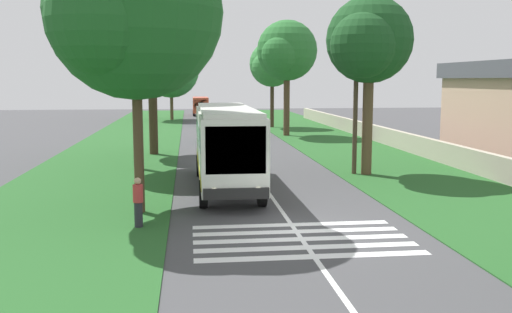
% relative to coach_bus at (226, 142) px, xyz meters
% --- Properties ---
extents(ground, '(160.00, 160.00, 0.00)m').
position_rel_coach_bus_xyz_m(ground, '(-7.75, -1.80, -2.15)').
color(ground, '#424244').
extents(grass_verge_left, '(120.00, 8.00, 0.04)m').
position_rel_coach_bus_xyz_m(grass_verge_left, '(7.25, 6.40, -2.13)').
color(grass_verge_left, '#235623').
rests_on(grass_verge_left, ground).
extents(grass_verge_right, '(120.00, 8.00, 0.04)m').
position_rel_coach_bus_xyz_m(grass_verge_right, '(7.25, -10.00, -2.13)').
color(grass_verge_right, '#235623').
rests_on(grass_verge_right, ground).
extents(centre_line, '(110.00, 0.16, 0.01)m').
position_rel_coach_bus_xyz_m(centre_line, '(7.25, -1.80, -2.14)').
color(centre_line, silver).
rests_on(centre_line, ground).
extents(coach_bus, '(11.16, 2.62, 3.73)m').
position_rel_coach_bus_xyz_m(coach_bus, '(0.00, 0.00, 0.00)').
color(coach_bus, silver).
rests_on(coach_bus, ground).
extents(zebra_crossing, '(4.05, 6.80, 0.01)m').
position_rel_coach_bus_xyz_m(zebra_crossing, '(-8.72, -1.80, -2.14)').
color(zebra_crossing, silver).
rests_on(zebra_crossing, ground).
extents(trailing_car_0, '(4.30, 1.78, 1.43)m').
position_rel_coach_bus_xyz_m(trailing_car_0, '(19.86, -0.23, -1.48)').
color(trailing_car_0, '#145933').
rests_on(trailing_car_0, ground).
extents(trailing_car_1, '(4.30, 1.78, 1.43)m').
position_rel_coach_bus_xyz_m(trailing_car_1, '(27.60, -0.16, -1.48)').
color(trailing_car_1, '#B7A893').
rests_on(trailing_car_1, ground).
extents(trailing_car_2, '(4.30, 1.78, 1.43)m').
position_rel_coach_bus_xyz_m(trailing_car_2, '(36.52, -0.17, -1.48)').
color(trailing_car_2, '#145933').
rests_on(trailing_car_2, ground).
extents(trailing_car_3, '(4.30, 1.78, 1.43)m').
position_rel_coach_bus_xyz_m(trailing_car_3, '(44.53, -3.69, -1.48)').
color(trailing_car_3, navy).
rests_on(trailing_car_3, ground).
extents(trailing_minibus_0, '(6.00, 2.14, 2.53)m').
position_rel_coach_bus_xyz_m(trailing_minibus_0, '(54.47, 0.03, -0.60)').
color(trailing_minibus_0, '#CC4C33').
rests_on(trailing_minibus_0, ground).
extents(roadside_tree_left_0, '(5.69, 5.10, 9.71)m').
position_rel_coach_bus_xyz_m(roadside_tree_left_0, '(12.57, 4.12, 4.91)').
color(roadside_tree_left_0, '#3D2D1E').
rests_on(roadside_tree_left_0, grass_verge_left).
extents(roadside_tree_left_1, '(7.32, 6.50, 11.59)m').
position_rel_coach_bus_xyz_m(roadside_tree_left_1, '(6.26, 4.65, 6.08)').
color(roadside_tree_left_1, brown).
rests_on(roadside_tree_left_1, grass_verge_left).
extents(roadside_tree_left_2, '(8.16, 6.87, 9.54)m').
position_rel_coach_bus_xyz_m(roadside_tree_left_2, '(45.45, 3.98, 3.83)').
color(roadside_tree_left_2, brown).
rests_on(roadside_tree_left_2, grass_verge_left).
extents(roadside_tree_left_3, '(7.69, 6.37, 10.56)m').
position_rel_coach_bus_xyz_m(roadside_tree_left_3, '(-4.23, 3.65, 5.08)').
color(roadside_tree_left_3, '#4C3826').
rests_on(roadside_tree_left_3, grass_verge_left).
extents(roadside_tree_right_0, '(5.71, 4.71, 8.89)m').
position_rel_coach_bus_xyz_m(roadside_tree_right_0, '(33.16, -6.84, 4.28)').
color(roadside_tree_right_0, '#3D2D1E').
rests_on(roadside_tree_right_0, grass_verge_right).
extents(roadside_tree_right_1, '(5.71, 4.52, 9.17)m').
position_rel_coach_bus_xyz_m(roadside_tree_right_1, '(2.97, -7.42, 4.66)').
color(roadside_tree_right_1, brown).
rests_on(roadside_tree_right_1, grass_verge_right).
extents(roadside_tree_right_3, '(6.39, 5.28, 10.11)m').
position_rel_coach_bus_xyz_m(roadside_tree_right_3, '(24.29, -6.84, 5.18)').
color(roadside_tree_right_3, '#4C3826').
rests_on(roadside_tree_right_3, grass_verge_right).
extents(utility_pole, '(0.24, 1.40, 8.78)m').
position_rel_coach_bus_xyz_m(utility_pole, '(3.10, -6.96, 2.43)').
color(utility_pole, '#473828').
rests_on(utility_pole, grass_verge_right).
extents(roadside_wall, '(70.00, 0.40, 1.25)m').
position_rel_coach_bus_xyz_m(roadside_wall, '(12.25, -13.40, -1.48)').
color(roadside_wall, '#B2A893').
rests_on(roadside_wall, grass_verge_right).
extents(pedestrian, '(0.34, 0.34, 1.69)m').
position_rel_coach_bus_xyz_m(pedestrian, '(-6.74, 3.40, -1.24)').
color(pedestrian, '#26262D').
rests_on(pedestrian, grass_verge_left).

